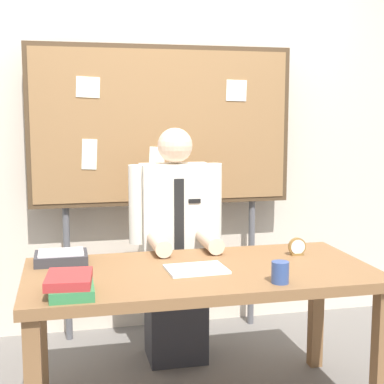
# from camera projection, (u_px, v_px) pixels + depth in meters

# --- Properties ---
(back_wall) EXTENTS (6.40, 0.08, 2.70)m
(back_wall) POSITION_uv_depth(u_px,v_px,m) (157.00, 132.00, 3.84)
(back_wall) COLOR beige
(back_wall) RESTS_ON ground_plane
(desk) EXTENTS (1.67, 0.81, 0.73)m
(desk) POSITION_uv_depth(u_px,v_px,m) (201.00, 286.00, 2.74)
(desk) COLOR brown
(desk) RESTS_ON ground_plane
(person) EXTENTS (0.55, 0.56, 1.39)m
(person) POSITION_uv_depth(u_px,v_px,m) (176.00, 254.00, 3.34)
(person) COLOR #2D2D33
(person) RESTS_ON ground_plane
(bulletin_board) EXTENTS (1.71, 0.09, 1.90)m
(bulletin_board) POSITION_uv_depth(u_px,v_px,m) (163.00, 129.00, 3.64)
(bulletin_board) COLOR #4C3823
(bulletin_board) RESTS_ON ground_plane
(book_stack) EXTENTS (0.21, 0.26, 0.08)m
(book_stack) POSITION_uv_depth(u_px,v_px,m) (70.00, 285.00, 2.34)
(book_stack) COLOR #337F47
(book_stack) RESTS_ON desk
(open_notebook) EXTENTS (0.29, 0.23, 0.01)m
(open_notebook) POSITION_uv_depth(u_px,v_px,m) (196.00, 269.00, 2.70)
(open_notebook) COLOR white
(open_notebook) RESTS_ON desk
(desk_clock) EXTENTS (0.09, 0.04, 0.09)m
(desk_clock) POSITION_uv_depth(u_px,v_px,m) (297.00, 247.00, 2.99)
(desk_clock) COLOR olive
(desk_clock) RESTS_ON desk
(coffee_mug) EXTENTS (0.08, 0.08, 0.10)m
(coffee_mug) POSITION_uv_depth(u_px,v_px,m) (280.00, 272.00, 2.50)
(coffee_mug) COLOR #334C8C
(coffee_mug) RESTS_ON desk
(paper_tray) EXTENTS (0.26, 0.20, 0.06)m
(paper_tray) POSITION_uv_depth(u_px,v_px,m) (61.00, 257.00, 2.84)
(paper_tray) COLOR #333338
(paper_tray) RESTS_ON desk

